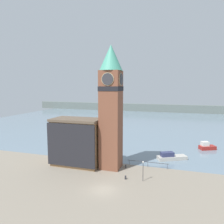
{
  "coord_description": "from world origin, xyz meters",
  "views": [
    {
      "loc": [
        11.53,
        -31.81,
        16.88
      ],
      "look_at": [
        -0.84,
        7.36,
        11.96
      ],
      "focal_mm": 35.0,
      "sensor_mm": 36.0,
      "label": 1
    }
  ],
  "objects_px": {
    "clock_tower": "(111,104)",
    "pier_building": "(77,142)",
    "lamp_post": "(143,167)",
    "mooring_bollard_far": "(126,166)",
    "boat_far": "(207,147)",
    "boat_near": "(171,157)",
    "mooring_bollard_near": "(126,177)"
  },
  "relations": [
    {
      "from": "clock_tower",
      "to": "boat_near",
      "type": "xyz_separation_m",
      "value": [
        11.64,
        8.76,
        -12.54
      ]
    },
    {
      "from": "lamp_post",
      "to": "mooring_bollard_far",
      "type": "bearing_deg",
      "value": 130.25
    },
    {
      "from": "pier_building",
      "to": "boat_far",
      "type": "relative_size",
      "value": 2.31
    },
    {
      "from": "pier_building",
      "to": "boat_near",
      "type": "xyz_separation_m",
      "value": [
        19.16,
        9.37,
        -4.37
      ]
    },
    {
      "from": "boat_far",
      "to": "pier_building",
      "type": "bearing_deg",
      "value": -168.0
    },
    {
      "from": "clock_tower",
      "to": "boat_far",
      "type": "xyz_separation_m",
      "value": [
        20.44,
        20.15,
        -12.43
      ]
    },
    {
      "from": "lamp_post",
      "to": "boat_near",
      "type": "bearing_deg",
      "value": 72.32
    },
    {
      "from": "boat_near",
      "to": "boat_far",
      "type": "distance_m",
      "value": 14.39
    },
    {
      "from": "pier_building",
      "to": "boat_far",
      "type": "height_order",
      "value": "pier_building"
    },
    {
      "from": "mooring_bollard_near",
      "to": "lamp_post",
      "type": "bearing_deg",
      "value": 3.91
    },
    {
      "from": "boat_far",
      "to": "mooring_bollard_far",
      "type": "distance_m",
      "value": 26.09
    },
    {
      "from": "mooring_bollard_far",
      "to": "pier_building",
      "type": "bearing_deg",
      "value": -172.57
    },
    {
      "from": "lamp_post",
      "to": "mooring_bollard_near",
      "type": "bearing_deg",
      "value": -176.09
    },
    {
      "from": "boat_near",
      "to": "lamp_post",
      "type": "height_order",
      "value": "lamp_post"
    },
    {
      "from": "lamp_post",
      "to": "pier_building",
      "type": "bearing_deg",
      "value": 165.44
    },
    {
      "from": "pier_building",
      "to": "lamp_post",
      "type": "relative_size",
      "value": 2.9
    },
    {
      "from": "pier_building",
      "to": "mooring_bollard_near",
      "type": "relative_size",
      "value": 14.32
    },
    {
      "from": "mooring_bollard_near",
      "to": "mooring_bollard_far",
      "type": "bearing_deg",
      "value": 103.45
    },
    {
      "from": "boat_far",
      "to": "mooring_bollard_near",
      "type": "distance_m",
      "value": 29.64
    },
    {
      "from": "boat_near",
      "to": "mooring_bollard_near",
      "type": "distance_m",
      "value": 15.34
    },
    {
      "from": "clock_tower",
      "to": "pier_building",
      "type": "distance_m",
      "value": 11.11
    },
    {
      "from": "mooring_bollard_far",
      "to": "boat_far",
      "type": "bearing_deg",
      "value": 47.98
    },
    {
      "from": "boat_near",
      "to": "mooring_bollard_far",
      "type": "relative_size",
      "value": 9.72
    },
    {
      "from": "boat_far",
      "to": "mooring_bollard_far",
      "type": "relative_size",
      "value": 6.45
    },
    {
      "from": "pier_building",
      "to": "mooring_bollard_far",
      "type": "bearing_deg",
      "value": 7.43
    },
    {
      "from": "boat_near",
      "to": "mooring_bollard_far",
      "type": "xyz_separation_m",
      "value": [
        -8.67,
        -8.0,
        -0.28
      ]
    },
    {
      "from": "boat_near",
      "to": "boat_far",
      "type": "height_order",
      "value": "boat_far"
    },
    {
      "from": "clock_tower",
      "to": "lamp_post",
      "type": "bearing_deg",
      "value": -31.13
    },
    {
      "from": "clock_tower",
      "to": "lamp_post",
      "type": "xyz_separation_m",
      "value": [
        7.42,
        -4.48,
        -10.63
      ]
    },
    {
      "from": "boat_near",
      "to": "mooring_bollard_far",
      "type": "height_order",
      "value": "boat_near"
    },
    {
      "from": "boat_near",
      "to": "pier_building",
      "type": "bearing_deg",
      "value": 177.96
    },
    {
      "from": "pier_building",
      "to": "mooring_bollard_far",
      "type": "distance_m",
      "value": 11.56
    }
  ]
}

